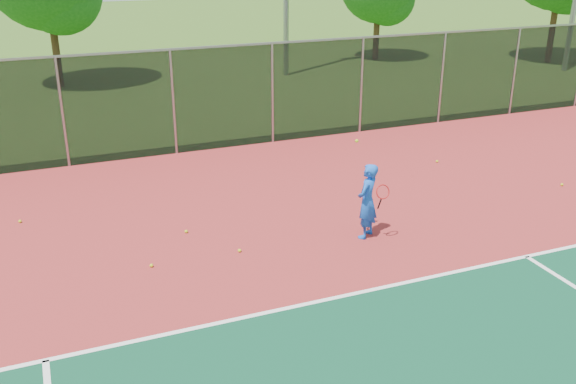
% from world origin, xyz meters
% --- Properties ---
extents(ground, '(120.00, 120.00, 0.00)m').
position_xyz_m(ground, '(0.00, 0.00, 0.00)').
color(ground, '#305317').
rests_on(ground, ground).
extents(court_apron, '(30.00, 20.00, 0.02)m').
position_xyz_m(court_apron, '(0.00, 2.00, 0.01)').
color(court_apron, maroon).
rests_on(court_apron, ground).
extents(fence_back, '(30.00, 0.06, 3.03)m').
position_xyz_m(fence_back, '(0.00, 12.00, 1.56)').
color(fence_back, black).
rests_on(fence_back, court_apron).
extents(tennis_player, '(0.70, 0.75, 2.14)m').
position_xyz_m(tennis_player, '(-0.52, 5.01, 0.83)').
color(tennis_player, blue).
rests_on(tennis_player, court_apron).
extents(practice_ball_0, '(0.07, 0.07, 0.07)m').
position_xyz_m(practice_ball_0, '(3.59, 8.47, 0.06)').
color(practice_ball_0, '#B8CD17').
rests_on(practice_ball_0, court_apron).
extents(practice_ball_2, '(0.07, 0.07, 0.07)m').
position_xyz_m(practice_ball_2, '(5.51, 5.76, 0.06)').
color(practice_ball_2, '#B8CD17').
rests_on(practice_ball_2, court_apron).
extents(practice_ball_3, '(0.07, 0.07, 0.07)m').
position_xyz_m(practice_ball_3, '(-3.22, 5.30, 0.06)').
color(practice_ball_3, '#B8CD17').
rests_on(practice_ball_3, court_apron).
extents(practice_ball_5, '(0.07, 0.07, 0.07)m').
position_xyz_m(practice_ball_5, '(-4.00, 6.58, 0.06)').
color(practice_ball_5, '#B8CD17').
rests_on(practice_ball_5, court_apron).
extents(practice_ball_6, '(0.07, 0.07, 0.07)m').
position_xyz_m(practice_ball_6, '(-4.98, 5.33, 0.06)').
color(practice_ball_6, '#B8CD17').
rests_on(practice_ball_6, court_apron).
extents(practice_ball_7, '(0.07, 0.07, 0.07)m').
position_xyz_m(practice_ball_7, '(-7.30, 8.46, 0.06)').
color(practice_ball_7, '#B8CD17').
rests_on(practice_ball_7, court_apron).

